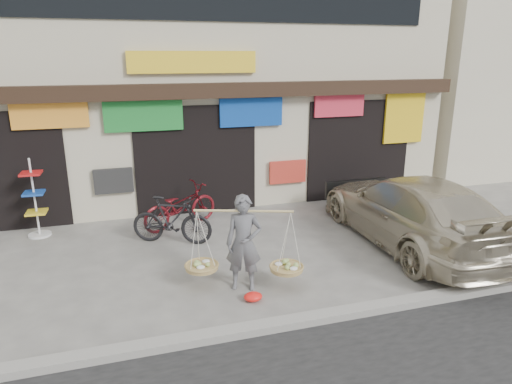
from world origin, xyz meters
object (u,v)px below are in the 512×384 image
object	(u,v)px
bike_1	(172,220)
display_rack	(36,205)
street_vendor	(244,246)
bike_2	(180,206)
suv	(411,210)

from	to	relation	value
bike_1	display_rack	distance (m)	3.07
street_vendor	display_rack	distance (m)	5.19
bike_2	display_rack	bearing A→B (deg)	59.25
bike_1	suv	bearing A→B (deg)	-81.49
street_vendor	bike_1	bearing A→B (deg)	130.96
bike_2	street_vendor	bearing A→B (deg)	166.57
bike_2	display_rack	xyz separation A→B (m)	(-3.10, 0.34, 0.21)
bike_1	bike_2	world-z (taller)	bike_1
display_rack	bike_1	bearing A→B (deg)	-24.51
bike_2	display_rack	world-z (taller)	display_rack
street_vendor	bike_2	size ratio (longest dim) A/B	1.02
street_vendor	display_rack	xyz separation A→B (m)	(-3.74, 3.60, -0.06)
bike_2	suv	distance (m)	5.12
bike_1	bike_2	xyz separation A→B (m)	(0.30, 0.94, -0.02)
suv	display_rack	size ratio (longest dim) A/B	2.86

